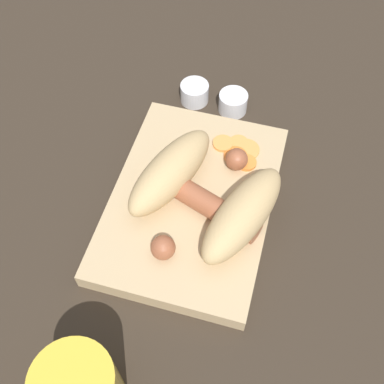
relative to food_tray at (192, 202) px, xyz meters
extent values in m
plane|color=#33281E|center=(0.00, 0.00, -0.01)|extent=(3.00, 3.00, 0.00)
cube|color=tan|center=(0.00, 0.00, 0.00)|extent=(0.28, 0.19, 0.02)
ellipsoid|color=tan|center=(-0.01, -0.03, 0.04)|extent=(0.16, 0.10, 0.05)
ellipsoid|color=tan|center=(0.02, 0.07, 0.04)|extent=(0.16, 0.10, 0.05)
cylinder|color=#9E5638|center=(0.01, 0.02, 0.03)|extent=(0.08, 0.15, 0.03)
sphere|color=#9E5638|center=(0.08, -0.01, 0.03)|extent=(0.03, 0.03, 0.03)
sphere|color=#9E5638|center=(-0.06, 0.04, 0.03)|extent=(0.03, 0.03, 0.03)
cylinder|color=orange|center=(-0.07, 0.05, 0.01)|extent=(0.03, 0.03, 0.00)
cylinder|color=#F99E4C|center=(-0.10, 0.04, 0.01)|extent=(0.03, 0.03, 0.00)
cylinder|color=#F99E4C|center=(-0.09, 0.02, 0.01)|extent=(0.04, 0.04, 0.00)
cylinder|color=orange|center=(-0.07, 0.04, 0.01)|extent=(0.03, 0.03, 0.00)
cylinder|color=#F99E4C|center=(-0.09, 0.05, 0.01)|extent=(0.04, 0.04, 0.00)
cylinder|color=white|center=(-0.18, 0.01, 0.00)|extent=(0.04, 0.04, 0.03)
cylinder|color=gold|center=(-0.18, 0.01, -0.01)|extent=(0.03, 0.03, 0.01)
cylinder|color=white|center=(-0.18, -0.05, 0.00)|extent=(0.04, 0.04, 0.03)
cylinder|color=#4C662D|center=(-0.18, -0.05, -0.01)|extent=(0.03, 0.03, 0.01)
camera|label=1|loc=(0.31, 0.09, 0.51)|focal=45.00mm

